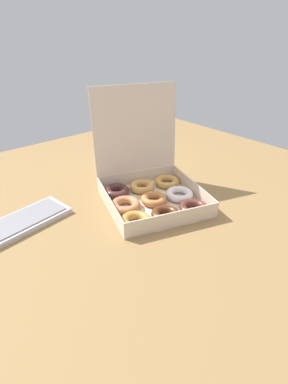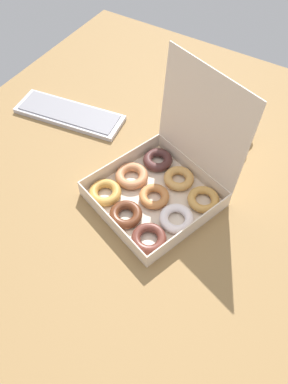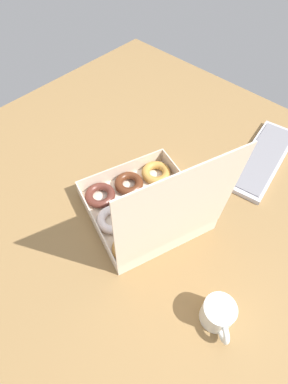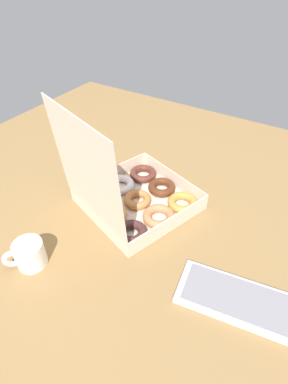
% 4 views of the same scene
% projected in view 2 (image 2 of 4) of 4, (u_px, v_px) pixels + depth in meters
% --- Properties ---
extents(ground_plane, '(1.80, 1.80, 0.02)m').
position_uv_depth(ground_plane, '(170.00, 200.00, 1.24)').
color(ground_plane, olive).
extents(donut_box, '(0.45, 0.47, 0.41)m').
position_uv_depth(donut_box, '(158.00, 188.00, 1.20)').
color(donut_box, beige).
rests_on(donut_box, ground_plane).
extents(keyboard, '(0.45, 0.20, 0.02)m').
position_uv_depth(keyboard, '(69.00, 114.00, 1.47)').
color(keyboard, '#BAB7C1').
rests_on(keyboard, ground_plane).
extents(coffee_mug, '(0.10, 0.11, 0.08)m').
position_uv_depth(coffee_mug, '(238.00, 134.00, 1.36)').
color(coffee_mug, white).
rests_on(coffee_mug, ground_plane).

